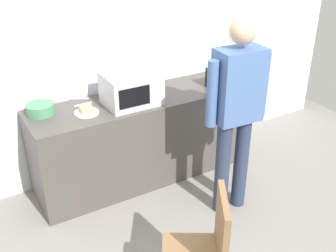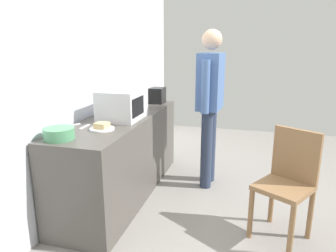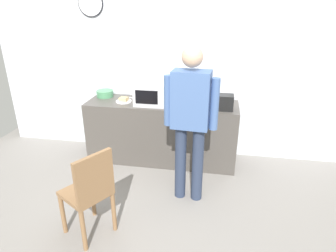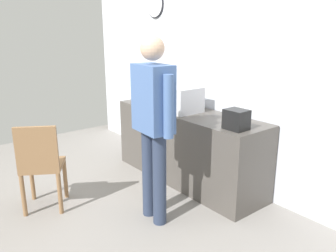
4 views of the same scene
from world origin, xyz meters
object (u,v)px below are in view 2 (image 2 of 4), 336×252
(spoon_utensil, at_px, (84,127))
(person_standing, at_px, (210,97))
(salad_bowl, at_px, (59,134))
(sandwich_plate, at_px, (102,127))
(wooden_chair, at_px, (288,179))
(toaster, at_px, (157,95))
(microwave, at_px, (122,104))
(fork_utensil, at_px, (72,125))

(spoon_utensil, xyz_separation_m, person_standing, (0.99, -1.02, 0.16))
(salad_bowl, height_order, spoon_utensil, salad_bowl)
(sandwich_plate, distance_m, wooden_chair, 1.67)
(sandwich_plate, xyz_separation_m, spoon_utensil, (0.04, 0.20, -0.02))
(salad_bowl, bearing_deg, sandwich_plate, -29.07)
(sandwich_plate, distance_m, person_standing, 1.32)
(person_standing, xyz_separation_m, wooden_chair, (-0.86, -0.79, -0.53))
(salad_bowl, relative_size, wooden_chair, 0.26)
(toaster, bearing_deg, person_standing, -116.71)
(microwave, height_order, person_standing, person_standing)
(sandwich_plate, relative_size, toaster, 1.00)
(fork_utensil, height_order, spoon_utensil, same)
(salad_bowl, bearing_deg, fork_utensil, 19.20)
(sandwich_plate, xyz_separation_m, salad_bowl, (-0.35, 0.20, 0.03))
(toaster, bearing_deg, microwave, 175.55)
(sandwich_plate, height_order, spoon_utensil, sandwich_plate)
(microwave, xyz_separation_m, fork_utensil, (-0.39, 0.35, -0.15))
(sandwich_plate, relative_size, fork_utensil, 1.30)
(person_standing, bearing_deg, fork_utensil, 129.84)
(wooden_chair, bearing_deg, toaster, 51.24)
(sandwich_plate, relative_size, person_standing, 0.12)
(sandwich_plate, bearing_deg, person_standing, -38.69)
(sandwich_plate, height_order, wooden_chair, sandwich_plate)
(microwave, relative_size, toaster, 2.27)
(salad_bowl, relative_size, fork_utensil, 1.44)
(sandwich_plate, relative_size, salad_bowl, 0.90)
(wooden_chair, bearing_deg, fork_utensil, 93.25)
(salad_bowl, bearing_deg, microwave, -14.57)
(salad_bowl, xyz_separation_m, wooden_chair, (0.52, -1.81, -0.41))
(toaster, xyz_separation_m, fork_utensil, (-1.34, 0.42, -0.10))
(sandwich_plate, relative_size, wooden_chair, 0.23)
(sandwich_plate, bearing_deg, wooden_chair, -84.06)
(fork_utensil, xyz_separation_m, wooden_chair, (0.11, -1.96, -0.36))
(microwave, distance_m, toaster, 0.96)
(microwave, bearing_deg, spoon_utensil, 152.92)
(spoon_utensil, distance_m, wooden_chair, 1.85)
(microwave, bearing_deg, wooden_chair, -99.73)
(person_standing, bearing_deg, toaster, 63.29)
(fork_utensil, relative_size, person_standing, 0.10)
(spoon_utensil, distance_m, person_standing, 1.43)
(fork_utensil, xyz_separation_m, spoon_utensil, (-0.02, -0.14, 0.00))
(spoon_utensil, bearing_deg, fork_utensil, 81.91)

